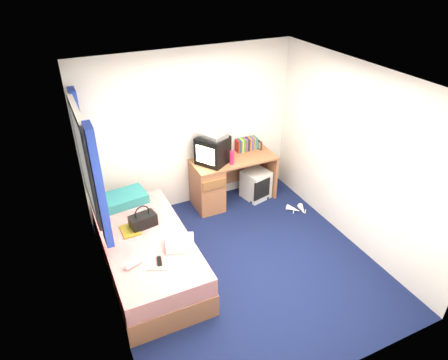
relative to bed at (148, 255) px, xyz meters
name	(u,v)px	position (x,y,z in m)	size (l,w,h in m)	color
ground	(242,265)	(1.10, -0.39, -0.27)	(3.40, 3.40, 0.00)	#0C1438
room_shell	(245,166)	(1.10, -0.39, 1.18)	(3.40, 3.40, 3.40)	white
bed	(148,255)	(0.00, 0.00, 0.00)	(1.01, 2.00, 0.54)	#A26743
pillow	(123,199)	(-0.07, 0.86, 0.34)	(0.60, 0.38, 0.13)	#164991
desk	(217,181)	(1.40, 1.04, 0.14)	(1.30, 0.55, 0.75)	#A26743
storage_cube	(256,184)	(2.04, 0.95, -0.03)	(0.38, 0.38, 0.47)	silver
crt_tv	(213,150)	(1.33, 1.04, 0.69)	(0.54, 0.55, 0.41)	black
vcr	(212,135)	(1.34, 1.05, 0.93)	(0.38, 0.27, 0.07)	#AFAEB1
book_row	(246,144)	(1.98, 1.21, 0.58)	(0.34, 0.13, 0.20)	maroon
picture_frame	(260,145)	(2.19, 1.15, 0.55)	(0.02, 0.12, 0.14)	black
pink_water_bottle	(232,158)	(1.57, 0.88, 0.58)	(0.06, 0.06, 0.20)	#D71E4C
aerosol_can	(224,154)	(1.52, 1.07, 0.57)	(0.05, 0.05, 0.17)	silver
handbag	(143,220)	(0.04, 0.24, 0.36)	(0.35, 0.23, 0.30)	black
towel	(180,243)	(0.31, -0.33, 0.32)	(0.31, 0.26, 0.10)	white
magazine	(130,230)	(-0.14, 0.22, 0.28)	(0.21, 0.28, 0.01)	yellow
water_bottle	(134,263)	(-0.25, -0.41, 0.31)	(0.07, 0.07, 0.20)	silver
colour_swatch_fan	(157,268)	(-0.04, -0.56, 0.28)	(0.22, 0.06, 0.01)	orange
remote_control	(159,261)	(0.02, -0.48, 0.28)	(0.05, 0.16, 0.02)	black
window_assembly	(88,162)	(-0.45, 0.51, 1.15)	(0.11, 1.42, 1.40)	silver
white_heels	(298,209)	(2.43, 0.30, -0.23)	(0.29, 0.30, 0.09)	white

